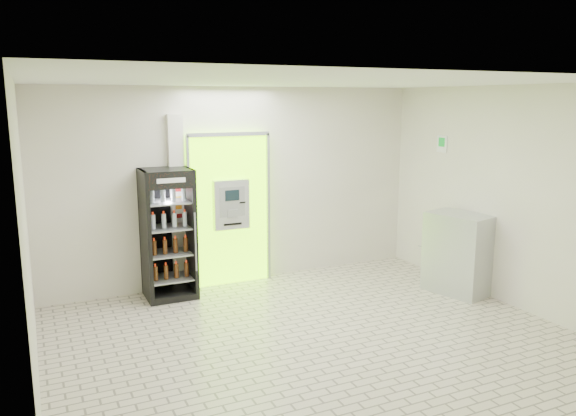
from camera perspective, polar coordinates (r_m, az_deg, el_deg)
ground at (r=6.89m, az=2.58°, el=-13.07°), size 6.00×6.00×0.00m
room_shell at (r=6.37m, az=2.72°, el=2.25°), size 6.00×6.00×6.00m
atm_assembly at (r=8.60m, az=-6.01°, el=-0.06°), size 1.30×0.24×2.33m
pillar at (r=8.39m, az=-11.14°, el=0.42°), size 0.22×0.11×2.60m
beverage_cooler at (r=8.18m, az=-12.09°, el=-2.82°), size 0.70×0.66×1.86m
steel_cabinet at (r=8.62m, az=16.95°, el=-4.42°), size 0.81×1.01×1.18m
exit_sign at (r=9.17m, az=15.38°, el=6.30°), size 0.02×0.22×0.26m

